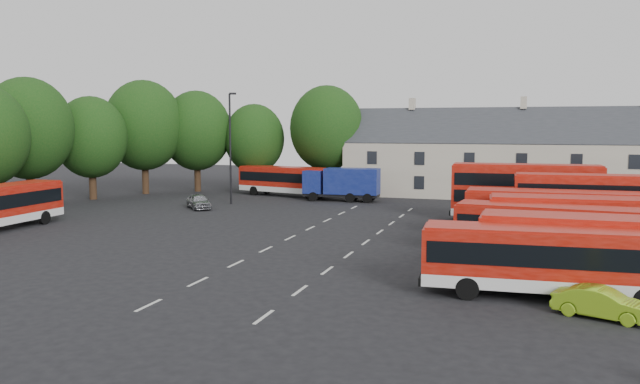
{
  "coord_description": "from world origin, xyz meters",
  "views": [
    {
      "loc": [
        14.05,
        -35.0,
        7.12
      ],
      "look_at": [
        -0.43,
        9.55,
        2.2
      ],
      "focal_mm": 35.0,
      "sensor_mm": 36.0,
      "label": 1
    }
  ],
  "objects": [
    {
      "name": "terrace_houses",
      "position": [
        14.0,
        30.0,
        3.86
      ],
      "size": [
        35.7,
        7.13,
        10.06
      ],
      "color": "beige",
      "rests_on": "ground"
    },
    {
      "name": "bus_row_a",
      "position": [
        15.34,
        -7.95,
        1.78
      ],
      "size": [
        10.61,
        3.08,
        2.96
      ],
      "rotation": [
        0.0,
        0.0,
        0.06
      ],
      "color": "silver",
      "rests_on": "ground"
    },
    {
      "name": "bus_row_c",
      "position": [
        15.93,
        -0.21,
        1.78
      ],
      "size": [
        10.69,
        3.55,
        2.96
      ],
      "rotation": [
        0.0,
        0.0,
        -0.11
      ],
      "color": "silver",
      "rests_on": "ground"
    },
    {
      "name": "lane_markings",
      "position": [
        2.5,
        2.0,
        0.01
      ],
      "size": [
        5.15,
        33.8,
        0.01
      ],
      "color": "beige",
      "rests_on": "ground"
    },
    {
      "name": "bus_dd_south",
      "position": [
        18.48,
        9.18,
        2.28
      ],
      "size": [
        9.84,
        2.6,
        4.01
      ],
      "rotation": [
        0.0,
        0.0,
        0.03
      ],
      "color": "silver",
      "rests_on": "ground"
    },
    {
      "name": "lime_car",
      "position": [
        17.06,
        -10.2,
        0.58
      ],
      "size": [
        3.7,
        2.31,
        1.15
      ],
      "primitive_type": "imported",
      "rotation": [
        0.0,
        0.0,
        1.23
      ],
      "color": "#89BD1D",
      "rests_on": "ground"
    },
    {
      "name": "silver_car",
      "position": [
        -12.62,
        12.88,
        0.65
      ],
      "size": [
        3.71,
        3.85,
        1.3
      ],
      "primitive_type": "imported",
      "rotation": [
        0.0,
        0.0,
        0.74
      ],
      "color": "#98999F",
      "rests_on": "ground"
    },
    {
      "name": "treeline",
      "position": [
        -20.74,
        19.36,
        6.68
      ],
      "size": [
        29.92,
        32.59,
        12.01
      ],
      "color": "black",
      "rests_on": "ground"
    },
    {
      "name": "bus_north",
      "position": [
        -8.85,
        24.49,
        1.81
      ],
      "size": [
        10.92,
        4.82,
        3.01
      ],
      "rotation": [
        0.0,
        0.0,
        -0.23
      ],
      "color": "silver",
      "rests_on": "ground"
    },
    {
      "name": "bus_row_d",
      "position": [
        17.97,
        2.5,
        1.92
      ],
      "size": [
        11.45,
        3.24,
        3.2
      ],
      "rotation": [
        0.0,
        0.0,
        0.06
      ],
      "color": "silver",
      "rests_on": "ground"
    },
    {
      "name": "bus_row_b",
      "position": [
        18.02,
        -5.71,
        1.94
      ],
      "size": [
        11.43,
        2.78,
        3.22
      ],
      "rotation": [
        0.0,
        0.0,
        -0.01
      ],
      "color": "silver",
      "rests_on": "ground"
    },
    {
      "name": "lamppost",
      "position": [
        -11.42,
        16.82,
        5.44
      ],
      "size": [
        0.71,
        0.43,
        10.2
      ],
      "rotation": [
        0.0,
        0.0,
        0.32
      ],
      "color": "black",
      "rests_on": "ground"
    },
    {
      "name": "box_truck",
      "position": [
        -2.28,
        22.26,
        1.77
      ],
      "size": [
        7.31,
        2.62,
        3.15
      ],
      "rotation": [
        0.0,
        0.0,
        0.05
      ],
      "color": "black",
      "rests_on": "ground"
    },
    {
      "name": "ground",
      "position": [
        0.0,
        0.0,
        0.0
      ],
      "size": [
        140.0,
        140.0,
        0.0
      ],
      "primitive_type": "plane",
      "color": "black",
      "rests_on": "ground"
    },
    {
      "name": "bus_dd_north",
      "position": [
        14.35,
        13.4,
        2.48
      ],
      "size": [
        10.7,
        2.74,
        4.36
      ],
      "rotation": [
        0.0,
        0.0,
        0.03
      ],
      "color": "silver",
      "rests_on": "ground"
    },
    {
      "name": "bus_row_e",
      "position": [
        16.46,
        5.37,
        1.94
      ],
      "size": [
        11.42,
        2.68,
        3.23
      ],
      "rotation": [
        0.0,
        0.0,
        0.0
      ],
      "color": "silver",
      "rests_on": "ground"
    }
  ]
}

